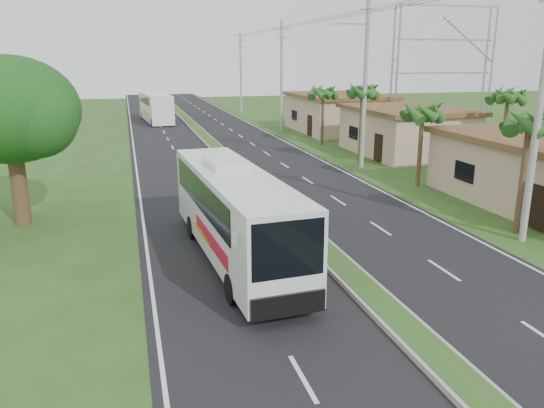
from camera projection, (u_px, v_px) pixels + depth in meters
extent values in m
plane|color=#2D481A|center=(353.00, 281.00, 18.13)|extent=(180.00, 180.00, 0.00)
cube|color=black|center=(236.00, 168.00, 36.72)|extent=(14.00, 160.00, 0.02)
cube|color=gray|center=(236.00, 167.00, 36.70)|extent=(1.20, 160.00, 0.17)
cube|color=#2D481A|center=(236.00, 165.00, 36.67)|extent=(0.95, 160.00, 0.02)
cube|color=silver|center=(137.00, 173.00, 35.02)|extent=(0.12, 160.00, 0.01)
cube|color=silver|center=(327.00, 163.00, 38.42)|extent=(0.12, 160.00, 0.01)
cube|color=tan|center=(405.00, 133.00, 41.69)|extent=(7.00, 10.00, 3.35)
cube|color=brown|center=(407.00, 109.00, 41.21)|extent=(7.60, 10.60, 0.32)
cube|color=tan|center=(338.00, 114.00, 54.69)|extent=(8.00, 11.00, 3.50)
cube|color=brown|center=(338.00, 96.00, 54.18)|extent=(8.60, 11.60, 0.32)
cylinder|color=#473321|center=(523.00, 176.00, 22.54)|extent=(0.26, 0.26, 5.00)
cylinder|color=#473321|center=(420.00, 147.00, 31.06)|extent=(0.26, 0.26, 4.60)
cylinder|color=#473321|center=(361.00, 127.00, 37.31)|extent=(0.26, 0.26, 5.40)
cylinder|color=#473321|center=(323.00, 117.00, 45.89)|extent=(0.26, 0.26, 4.80)
cylinder|color=#473321|center=(504.00, 131.00, 35.83)|extent=(0.26, 0.26, 5.20)
cylinder|color=#473321|center=(19.00, 181.00, 23.84)|extent=(0.70, 0.70, 4.00)
ellipsoid|color=#134917|center=(9.00, 110.00, 22.99)|extent=(6.00, 6.00, 4.68)
sphere|color=#134917|center=(36.00, 118.00, 22.45)|extent=(3.40, 3.40, 3.40)
cylinder|color=gray|center=(540.00, 108.00, 20.68)|extent=(0.28, 0.28, 11.00)
cylinder|color=gray|center=(365.00, 79.00, 35.43)|extent=(0.28, 0.28, 12.00)
cube|color=gray|center=(368.00, 9.00, 34.25)|extent=(1.20, 0.10, 0.10)
cube|color=gray|center=(351.00, 24.00, 34.19)|extent=(2.40, 0.10, 0.10)
cylinder|color=gray|center=(282.00, 77.00, 54.16)|extent=(0.28, 0.28, 11.00)
cube|color=gray|center=(282.00, 29.00, 52.91)|extent=(1.60, 0.12, 0.12)
cube|color=gray|center=(282.00, 37.00, 53.12)|extent=(1.20, 0.10, 0.10)
cylinder|color=gray|center=(241.00, 74.00, 72.82)|extent=(0.28, 0.28, 10.50)
cube|color=gray|center=(240.00, 40.00, 71.64)|extent=(1.60, 0.12, 0.12)
cube|color=gray|center=(240.00, 46.00, 71.85)|extent=(1.20, 0.10, 0.10)
cylinder|color=gray|center=(397.00, 74.00, 48.28)|extent=(0.18, 0.18, 12.00)
cylinder|color=gray|center=(491.00, 73.00, 50.82)|extent=(0.18, 0.18, 12.00)
cylinder|color=gray|center=(392.00, 73.00, 49.21)|extent=(0.18, 0.18, 12.00)
cylinder|color=gray|center=(485.00, 72.00, 51.75)|extent=(0.18, 0.18, 12.00)
cube|color=gray|center=(442.00, 73.00, 50.01)|extent=(10.00, 0.14, 0.14)
cube|color=gray|center=(445.00, 40.00, 49.22)|extent=(10.00, 0.14, 0.14)
cube|color=gray|center=(448.00, 5.00, 48.42)|extent=(10.00, 0.14, 0.14)
cube|color=silver|center=(235.00, 212.00, 19.55)|extent=(3.06, 11.34, 2.94)
cube|color=black|center=(230.00, 191.00, 19.88)|extent=(2.97, 9.10, 1.18)
cube|color=black|center=(288.00, 249.00, 14.37)|extent=(2.11, 0.28, 1.65)
cube|color=#B90F28|center=(243.00, 236.00, 18.68)|extent=(2.70, 5.00, 0.51)
cube|color=#F9AF15|center=(233.00, 231.00, 20.02)|extent=(2.56, 2.95, 0.23)
cube|color=silver|center=(226.00, 164.00, 20.14)|extent=(1.45, 2.32, 0.26)
cylinder|color=black|center=(232.00, 289.00, 16.35)|extent=(0.36, 0.99, 0.97)
cylinder|color=black|center=(296.00, 280.00, 17.02)|extent=(0.36, 0.99, 0.97)
cylinder|color=black|center=(192.00, 227.00, 22.31)|extent=(0.36, 0.99, 0.97)
cylinder|color=black|center=(241.00, 222.00, 22.98)|extent=(0.36, 0.99, 0.97)
cube|color=white|center=(156.00, 107.00, 62.99)|extent=(3.41, 11.59, 3.18)
cube|color=black|center=(155.00, 99.00, 63.19)|extent=(3.21, 8.62, 1.08)
cube|color=orange|center=(157.00, 113.00, 62.25)|extent=(2.97, 5.65, 0.35)
cylinder|color=black|center=(153.00, 122.00, 58.69)|extent=(0.37, 0.97, 0.95)
cylinder|color=black|center=(172.00, 122.00, 59.41)|extent=(0.37, 0.97, 0.95)
cylinder|color=black|center=(143.00, 115.00, 66.79)|extent=(0.37, 0.97, 0.95)
cylinder|color=black|center=(160.00, 114.00, 67.51)|extent=(0.37, 0.97, 0.95)
imported|color=black|center=(281.00, 253.00, 19.35)|extent=(1.66, 1.03, 0.97)
imported|color=maroon|center=(281.00, 229.00, 19.10)|extent=(0.74, 0.62, 1.72)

